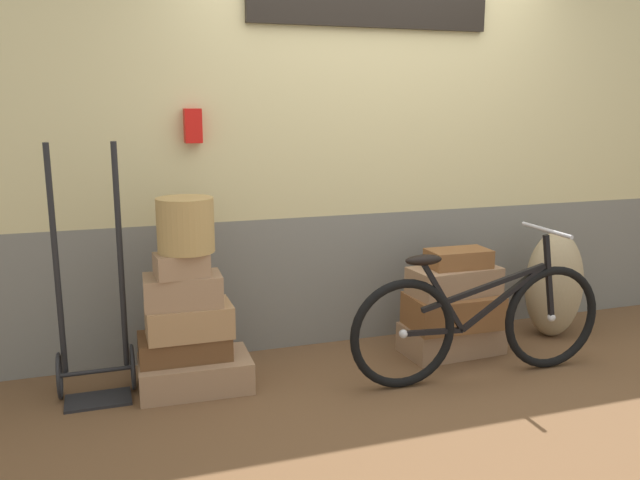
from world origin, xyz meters
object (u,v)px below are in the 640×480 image
(suitcase_8, at_px, (458,258))
(bicycle, at_px, (479,322))
(suitcase_5, at_px, (451,338))
(suitcase_1, at_px, (184,346))
(suitcase_4, at_px, (181,265))
(suitcase_3, at_px, (183,290))
(burlap_sack, at_px, (554,284))
(suitcase_6, at_px, (453,310))
(suitcase_2, at_px, (189,320))
(luggage_trolley, at_px, (94,335))
(suitcase_0, at_px, (195,373))
(wicker_basket, at_px, (185,225))
(suitcase_7, at_px, (454,281))

(suitcase_8, relative_size, bicycle, 0.24)
(suitcase_5, height_order, suitcase_8, suitcase_8)
(suitcase_1, relative_size, suitcase_4, 1.80)
(suitcase_3, xyz_separation_m, burlap_sack, (2.53, 0.07, -0.21))
(suitcase_8, bearing_deg, suitcase_6, -144.97)
(suitcase_2, distance_m, bicycle, 1.67)
(suitcase_3, height_order, suitcase_6, suitcase_3)
(suitcase_5, bearing_deg, luggage_trolley, 175.38)
(suitcase_0, relative_size, wicker_basket, 2.00)
(suitcase_0, bearing_deg, bicycle, -11.16)
(suitcase_4, xyz_separation_m, bicycle, (1.66, -0.36, -0.39))
(suitcase_5, relative_size, wicker_basket, 2.03)
(wicker_basket, xyz_separation_m, bicycle, (1.62, -0.39, -0.60))
(luggage_trolley, distance_m, bicycle, 2.18)
(suitcase_4, xyz_separation_m, suitcase_5, (1.71, 0.04, -0.63))
(suitcase_1, relative_size, suitcase_5, 0.80)
(suitcase_6, bearing_deg, suitcase_3, -179.80)
(suitcase_3, height_order, suitcase_5, suitcase_3)
(suitcase_3, xyz_separation_m, luggage_trolley, (-0.48, 0.07, -0.23))
(burlap_sack, bearing_deg, suitcase_3, -178.43)
(suitcase_2, relative_size, suitcase_7, 0.83)
(suitcase_5, distance_m, bicycle, 0.48)
(suitcase_1, distance_m, suitcase_3, 0.33)
(suitcase_6, relative_size, wicker_basket, 1.86)
(suitcase_1, height_order, bicycle, bicycle)
(suitcase_5, bearing_deg, suitcase_8, -16.40)
(suitcase_6, distance_m, bicycle, 0.38)
(suitcase_2, xyz_separation_m, burlap_sack, (2.50, 0.07, -0.03))
(suitcase_8, distance_m, luggage_trolley, 2.23)
(suitcase_2, distance_m, suitcase_3, 0.18)
(suitcase_3, relative_size, bicycle, 0.26)
(suitcase_2, bearing_deg, luggage_trolley, 172.62)
(suitcase_8, distance_m, burlap_sack, 0.84)
(suitcase_4, height_order, wicker_basket, wicker_basket)
(suitcase_0, height_order, burlap_sack, burlap_sack)
(suitcase_6, distance_m, burlap_sack, 0.85)
(suitcase_2, height_order, suitcase_8, suitcase_8)
(luggage_trolley, bearing_deg, burlap_sack, 0.02)
(suitcase_4, distance_m, suitcase_6, 1.75)
(suitcase_0, xyz_separation_m, suitcase_7, (1.66, 0.02, 0.39))
(suitcase_2, height_order, luggage_trolley, luggage_trolley)
(suitcase_1, distance_m, suitcase_8, 1.78)
(bicycle, bearing_deg, suitcase_7, 82.14)
(suitcase_1, bearing_deg, suitcase_7, 0.59)
(suitcase_6, bearing_deg, suitcase_5, 65.67)
(suitcase_5, xyz_separation_m, bicycle, (-0.06, -0.40, 0.25))
(suitcase_5, height_order, burlap_sack, burlap_sack)
(suitcase_1, distance_m, suitcase_2, 0.16)
(suitcase_3, bearing_deg, burlap_sack, 4.54)
(suitcase_7, xyz_separation_m, suitcase_8, (0.03, 0.01, 0.14))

